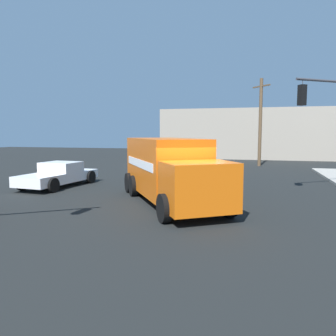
{
  "coord_description": "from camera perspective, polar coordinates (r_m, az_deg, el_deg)",
  "views": [
    {
      "loc": [
        2.33,
        -12.02,
        3.04
      ],
      "look_at": [
        -1.35,
        2.13,
        1.49
      ],
      "focal_mm": 35.42,
      "sensor_mm": 36.0,
      "label": 1
    }
  ],
  "objects": [
    {
      "name": "building_backdrop",
      "position": [
        41.69,
        13.46,
        5.74
      ],
      "size": [
        20.43,
        6.0,
        5.89
      ],
      "primitive_type": "cube",
      "color": "gray",
      "rests_on": "ground"
    },
    {
      "name": "delivery_truck",
      "position": [
        14.47,
        0.32,
        -0.23
      ],
      "size": [
        6.26,
        7.81,
        2.8
      ],
      "color": "orange",
      "rests_on": "ground"
    },
    {
      "name": "utility_pole",
      "position": [
        31.73,
        15.61,
        7.77
      ],
      "size": [
        1.53,
        1.74,
        7.96
      ],
      "color": "brown",
      "rests_on": "ground"
    },
    {
      "name": "pickup_white",
      "position": [
        19.89,
        -18.23,
        -0.95
      ],
      "size": [
        2.64,
        5.36,
        1.38
      ],
      "color": "white",
      "rests_on": "ground"
    },
    {
      "name": "ground_plane",
      "position": [
        12.62,
        3.55,
        -7.92
      ],
      "size": [
        100.0,
        100.0,
        0.0
      ],
      "primitive_type": "plane",
      "color": "black"
    }
  ]
}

